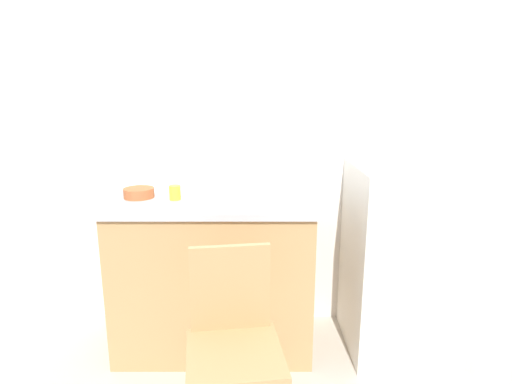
{
  "coord_description": "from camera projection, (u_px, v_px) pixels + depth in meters",
  "views": [
    {
      "loc": [
        0.04,
        -1.73,
        1.56
      ],
      "look_at": [
        0.04,
        0.6,
        0.99
      ],
      "focal_mm": 29.59,
      "sensor_mm": 36.0,
      "label": 1
    }
  ],
  "objects": [
    {
      "name": "cabinet_base",
      "position": [
        215.0,
        276.0,
        2.57
      ],
      "size": [
        1.14,
        0.6,
        0.9
      ],
      "primitive_type": "cube",
      "color": "tan",
      "rests_on": "ground_plane"
    },
    {
      "name": "cup_yellow",
      "position": [
        176.0,
        193.0,
        2.41
      ],
      "size": [
        0.07,
        0.07,
        0.08
      ],
      "primitive_type": "cylinder",
      "color": "yellow",
      "rests_on": "countertop"
    },
    {
      "name": "refrigerator",
      "position": [
        401.0,
        259.0,
        2.52
      ],
      "size": [
        0.59,
        0.63,
        1.13
      ],
      "primitive_type": "cube",
      "color": "silver",
      "rests_on": "ground_plane"
    },
    {
      "name": "cup_white",
      "position": [
        231.0,
        187.0,
        2.53
      ],
      "size": [
        0.06,
        0.06,
        0.09
      ],
      "primitive_type": "cylinder",
      "color": "white",
      "rests_on": "countertop"
    },
    {
      "name": "dish_tray",
      "position": [
        214.0,
        198.0,
        2.35
      ],
      "size": [
        0.28,
        0.2,
        0.05
      ],
      "primitive_type": "cube",
      "color": "white",
      "rests_on": "countertop"
    },
    {
      "name": "faucet",
      "position": [
        196.0,
        170.0,
        2.67
      ],
      "size": [
        0.02,
        0.02,
        0.24
      ],
      "primitive_type": "cylinder",
      "color": "#B7B7BC",
      "rests_on": "countertop"
    },
    {
      "name": "countertop",
      "position": [
        213.0,
        202.0,
        2.46
      ],
      "size": [
        1.18,
        0.64,
        0.04
      ],
      "primitive_type": "cube",
      "color": "#B7B7BC",
      "rests_on": "cabinet_base"
    },
    {
      "name": "terracotta_bowl",
      "position": [
        140.0,
        193.0,
        2.47
      ],
      "size": [
        0.18,
        0.18,
        0.06
      ],
      "primitive_type": "cylinder",
      "color": "#B25B33",
      "rests_on": "countertop"
    },
    {
      "name": "chair",
      "position": [
        234.0,
        341.0,
        1.82
      ],
      "size": [
        0.45,
        0.45,
        0.89
      ],
      "rotation": [
        0.0,
        0.0,
        0.14
      ],
      "color": "tan",
      "rests_on": "ground_plane"
    },
    {
      "name": "back_wall",
      "position": [
        250.0,
        140.0,
        2.72
      ],
      "size": [
        4.8,
        0.1,
        2.48
      ],
      "primitive_type": "cube",
      "color": "white",
      "rests_on": "ground_plane"
    }
  ]
}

